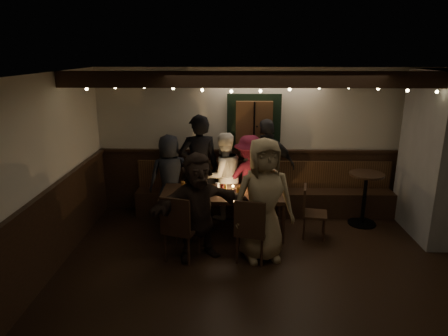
{
  "coord_description": "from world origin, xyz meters",
  "views": [
    {
      "loc": [
        -0.59,
        -4.57,
        2.86
      ],
      "look_at": [
        -0.71,
        1.6,
        1.05
      ],
      "focal_mm": 32.0,
      "sensor_mm": 36.0,
      "label": 1
    }
  ],
  "objects_px": {
    "high_top": "(365,192)",
    "person_d": "(249,177)",
    "person_e": "(267,169)",
    "person_g": "(263,200)",
    "person_b": "(199,168)",
    "person_f": "(198,206)",
    "person_c": "(223,176)",
    "chair_near_left": "(179,225)",
    "chair_near_right": "(251,227)",
    "person_a": "(170,176)",
    "dining_table": "(224,196)",
    "chair_end": "(310,209)"
  },
  "relations": [
    {
      "from": "high_top",
      "to": "person_d",
      "type": "bearing_deg",
      "value": 172.22
    },
    {
      "from": "person_e",
      "to": "person_g",
      "type": "height_order",
      "value": "person_e"
    },
    {
      "from": "person_b",
      "to": "person_g",
      "type": "bearing_deg",
      "value": 115.45
    },
    {
      "from": "person_d",
      "to": "person_f",
      "type": "relative_size",
      "value": 0.96
    },
    {
      "from": "person_b",
      "to": "person_c",
      "type": "bearing_deg",
      "value": 174.43
    },
    {
      "from": "chair_near_left",
      "to": "person_e",
      "type": "bearing_deg",
      "value": 50.84
    },
    {
      "from": "chair_near_left",
      "to": "chair_near_right",
      "type": "bearing_deg",
      "value": -1.08
    },
    {
      "from": "chair_near_right",
      "to": "person_a",
      "type": "distance_m",
      "value": 2.13
    },
    {
      "from": "dining_table",
      "to": "person_c",
      "type": "relative_size",
      "value": 1.29
    },
    {
      "from": "chair_end",
      "to": "person_d",
      "type": "bearing_deg",
      "value": 140.95
    },
    {
      "from": "chair_end",
      "to": "high_top",
      "type": "height_order",
      "value": "high_top"
    },
    {
      "from": "chair_end",
      "to": "person_b",
      "type": "height_order",
      "value": "person_b"
    },
    {
      "from": "chair_near_left",
      "to": "high_top",
      "type": "relative_size",
      "value": 1.07
    },
    {
      "from": "person_a",
      "to": "chair_end",
      "type": "bearing_deg",
      "value": 141.24
    },
    {
      "from": "chair_near_left",
      "to": "person_g",
      "type": "height_order",
      "value": "person_g"
    },
    {
      "from": "dining_table",
      "to": "person_e",
      "type": "xyz_separation_m",
      "value": [
        0.74,
        0.74,
        0.24
      ]
    },
    {
      "from": "chair_end",
      "to": "person_e",
      "type": "xyz_separation_m",
      "value": [
        -0.62,
        0.82,
        0.41
      ]
    },
    {
      "from": "person_a",
      "to": "chair_near_left",
      "type": "bearing_deg",
      "value": 82.3
    },
    {
      "from": "dining_table",
      "to": "chair_near_right",
      "type": "distance_m",
      "value": 1.02
    },
    {
      "from": "high_top",
      "to": "person_f",
      "type": "height_order",
      "value": "person_f"
    },
    {
      "from": "chair_near_left",
      "to": "person_a",
      "type": "bearing_deg",
      "value": 102.41
    },
    {
      "from": "person_c",
      "to": "person_f",
      "type": "xyz_separation_m",
      "value": [
        -0.32,
        -1.45,
        0.01
      ]
    },
    {
      "from": "person_c",
      "to": "high_top",
      "type": "bearing_deg",
      "value": 150.59
    },
    {
      "from": "person_f",
      "to": "person_g",
      "type": "xyz_separation_m",
      "value": [
        0.91,
        -0.01,
        0.1
      ]
    },
    {
      "from": "dining_table",
      "to": "person_b",
      "type": "bearing_deg",
      "value": 124.2
    },
    {
      "from": "person_d",
      "to": "chair_near_right",
      "type": "bearing_deg",
      "value": 75.0
    },
    {
      "from": "chair_near_right",
      "to": "person_c",
      "type": "distance_m",
      "value": 1.67
    },
    {
      "from": "person_g",
      "to": "chair_near_left",
      "type": "bearing_deg",
      "value": 173.79
    },
    {
      "from": "chair_near_right",
      "to": "person_c",
      "type": "bearing_deg",
      "value": 104.48
    },
    {
      "from": "person_f",
      "to": "high_top",
      "type": "bearing_deg",
      "value": -0.56
    },
    {
      "from": "person_d",
      "to": "person_g",
      "type": "distance_m",
      "value": 1.47
    },
    {
      "from": "high_top",
      "to": "person_e",
      "type": "distance_m",
      "value": 1.69
    },
    {
      "from": "high_top",
      "to": "person_d",
      "type": "height_order",
      "value": "person_d"
    },
    {
      "from": "chair_near_left",
      "to": "person_e",
      "type": "height_order",
      "value": "person_e"
    },
    {
      "from": "chair_end",
      "to": "person_g",
      "type": "xyz_separation_m",
      "value": [
        -0.8,
        -0.7,
        0.41
      ]
    },
    {
      "from": "chair_near_right",
      "to": "high_top",
      "type": "bearing_deg",
      "value": 34.0
    },
    {
      "from": "person_c",
      "to": "person_d",
      "type": "xyz_separation_m",
      "value": [
        0.45,
        -0.0,
        -0.02
      ]
    },
    {
      "from": "person_a",
      "to": "chair_near_right",
      "type": "bearing_deg",
      "value": 109.57
    },
    {
      "from": "person_b",
      "to": "person_e",
      "type": "distance_m",
      "value": 1.18
    },
    {
      "from": "high_top",
      "to": "person_e",
      "type": "bearing_deg",
      "value": 168.41
    },
    {
      "from": "person_c",
      "to": "person_g",
      "type": "distance_m",
      "value": 1.58
    },
    {
      "from": "chair_near_right",
      "to": "person_d",
      "type": "distance_m",
      "value": 1.61
    },
    {
      "from": "chair_end",
      "to": "person_a",
      "type": "relative_size",
      "value": 0.56
    },
    {
      "from": "dining_table",
      "to": "person_c",
      "type": "bearing_deg",
      "value": 91.76
    },
    {
      "from": "person_d",
      "to": "chair_near_left",
      "type": "bearing_deg",
      "value": 43.16
    },
    {
      "from": "chair_end",
      "to": "high_top",
      "type": "distance_m",
      "value": 1.13
    },
    {
      "from": "person_c",
      "to": "person_b",
      "type": "bearing_deg",
      "value": -19.03
    },
    {
      "from": "high_top",
      "to": "person_c",
      "type": "distance_m",
      "value": 2.42
    },
    {
      "from": "high_top",
      "to": "person_g",
      "type": "distance_m",
      "value": 2.19
    },
    {
      "from": "chair_near_left",
      "to": "chair_near_right",
      "type": "distance_m",
      "value": 1.0
    }
  ]
}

